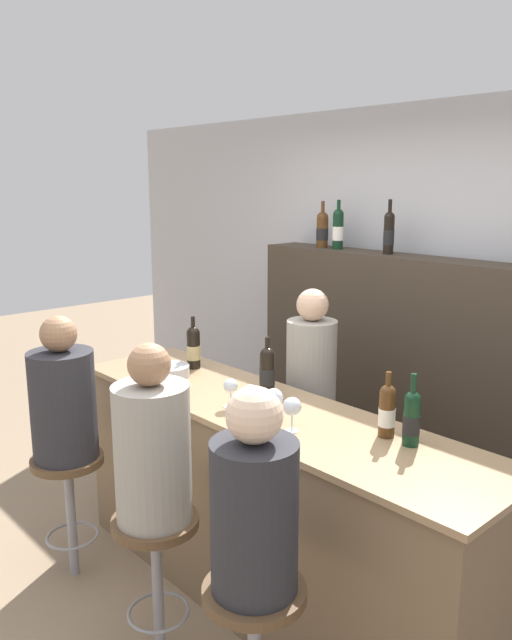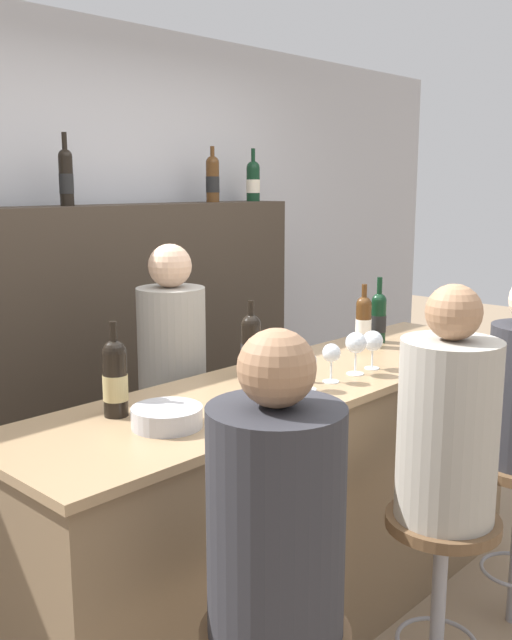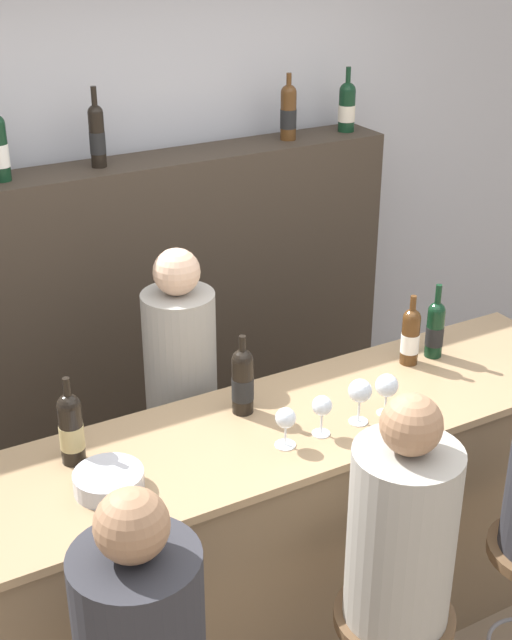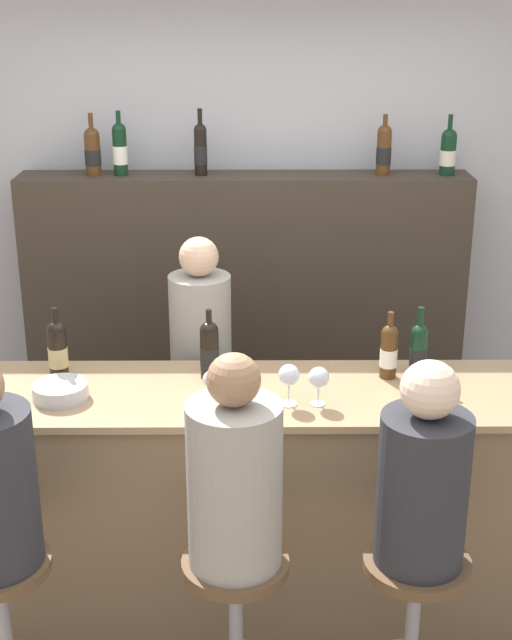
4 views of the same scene
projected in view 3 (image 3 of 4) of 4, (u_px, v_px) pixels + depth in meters
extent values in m
cube|color=#B2B2B7|center=(133.00, 227.00, 4.18)|extent=(6.40, 0.05, 2.60)
cube|color=brown|center=(294.00, 540.00, 3.37)|extent=(2.44, 0.59, 1.02)
cube|color=#997A56|center=(296.00, 422.00, 3.15)|extent=(2.48, 0.63, 0.03)
cube|color=#382D23|center=(157.00, 333.00, 4.20)|extent=(2.32, 0.28, 1.68)
cylinder|color=black|center=(72.00, 434.00, 2.86)|extent=(0.08, 0.08, 0.21)
cylinder|color=tan|center=(72.00, 436.00, 2.87)|extent=(0.08, 0.08, 0.08)
sphere|color=black|center=(69.00, 406.00, 2.82)|extent=(0.08, 0.08, 0.08)
cylinder|color=black|center=(67.00, 390.00, 2.79)|extent=(0.02, 0.02, 0.08)
cylinder|color=black|center=(243.00, 386.00, 3.14)|extent=(0.08, 0.08, 0.21)
cylinder|color=black|center=(243.00, 388.00, 3.14)|extent=(0.08, 0.08, 0.08)
sphere|color=black|center=(242.00, 360.00, 3.09)|extent=(0.08, 0.08, 0.08)
cylinder|color=black|center=(242.00, 346.00, 3.07)|extent=(0.02, 0.02, 0.08)
cylinder|color=#4C2D14|center=(410.00, 340.00, 3.47)|extent=(0.07, 0.07, 0.20)
cylinder|color=white|center=(410.00, 343.00, 3.47)|extent=(0.07, 0.07, 0.08)
sphere|color=#4C2D14|center=(412.00, 318.00, 3.43)|extent=(0.07, 0.07, 0.07)
cylinder|color=#4C2D14|center=(413.00, 305.00, 3.40)|extent=(0.02, 0.02, 0.08)
cylinder|color=black|center=(435.00, 333.00, 3.52)|extent=(0.07, 0.07, 0.20)
cylinder|color=black|center=(434.00, 336.00, 3.53)|extent=(0.07, 0.07, 0.08)
sphere|color=black|center=(437.00, 311.00, 3.48)|extent=(0.07, 0.07, 0.07)
cylinder|color=black|center=(438.00, 296.00, 3.45)|extent=(0.02, 0.02, 0.10)
cylinder|color=white|center=(0.00, 155.00, 3.52)|extent=(0.07, 0.07, 0.09)
cylinder|color=black|center=(97.00, 140.00, 3.69)|extent=(0.06, 0.06, 0.23)
cylinder|color=black|center=(98.00, 143.00, 3.70)|extent=(0.07, 0.07, 0.09)
sphere|color=black|center=(95.00, 113.00, 3.64)|extent=(0.06, 0.06, 0.06)
cylinder|color=black|center=(94.00, 98.00, 3.62)|extent=(0.02, 0.02, 0.09)
cylinder|color=#4C2D14|center=(288.00, 116.00, 4.10)|extent=(0.07, 0.07, 0.22)
cylinder|color=black|center=(288.00, 119.00, 4.11)|extent=(0.08, 0.08, 0.09)
sphere|color=#4C2D14|center=(289.00, 93.00, 4.06)|extent=(0.07, 0.07, 0.07)
cylinder|color=#4C2D14|center=(289.00, 81.00, 4.03)|extent=(0.02, 0.02, 0.07)
cylinder|color=black|center=(347.00, 111.00, 4.25)|extent=(0.08, 0.08, 0.19)
cylinder|color=beige|center=(347.00, 113.00, 4.26)|extent=(0.08, 0.08, 0.08)
sphere|color=black|center=(348.00, 91.00, 4.21)|extent=(0.08, 0.08, 0.08)
cylinder|color=black|center=(348.00, 77.00, 4.18)|extent=(0.02, 0.02, 0.09)
cylinder|color=silver|center=(285.00, 445.00, 2.99)|extent=(0.07, 0.07, 0.00)
cylinder|color=silver|center=(285.00, 435.00, 2.97)|extent=(0.01, 0.01, 0.07)
sphere|color=silver|center=(286.00, 418.00, 2.94)|extent=(0.07, 0.07, 0.07)
cylinder|color=silver|center=(321.00, 433.00, 3.05)|extent=(0.06, 0.06, 0.00)
cylinder|color=silver|center=(321.00, 423.00, 3.03)|extent=(0.01, 0.01, 0.08)
sphere|color=silver|center=(322.00, 405.00, 3.00)|extent=(0.07, 0.07, 0.07)
cylinder|color=silver|center=(358.00, 421.00, 3.12)|extent=(0.07, 0.07, 0.00)
cylinder|color=silver|center=(359.00, 411.00, 3.10)|extent=(0.01, 0.01, 0.09)
sphere|color=silver|center=(360.00, 391.00, 3.06)|extent=(0.08, 0.08, 0.08)
cylinder|color=silver|center=(385.00, 413.00, 3.17)|extent=(0.06, 0.06, 0.00)
cylinder|color=silver|center=(386.00, 404.00, 3.15)|extent=(0.01, 0.01, 0.07)
sphere|color=silver|center=(387.00, 385.00, 3.12)|extent=(0.08, 0.08, 0.08)
cylinder|color=#B7B7BC|center=(109.00, 481.00, 2.76)|extent=(0.22, 0.22, 0.06)
sphere|color=#936B4C|center=(132.00, 525.00, 2.12)|extent=(0.19, 0.19, 0.19)
cylinder|color=brown|center=(394.00, 617.00, 2.79)|extent=(0.38, 0.38, 0.04)
cylinder|color=gray|center=(401.00, 536.00, 2.65)|extent=(0.33, 0.33, 0.60)
sphere|color=#936B4C|center=(411.00, 425.00, 2.48)|extent=(0.18, 0.18, 0.18)
cylinder|color=gray|center=(184.00, 446.00, 3.63)|extent=(0.28, 0.28, 1.36)
sphere|color=#D8AD8C|center=(177.00, 272.00, 3.29)|extent=(0.18, 0.18, 0.18)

